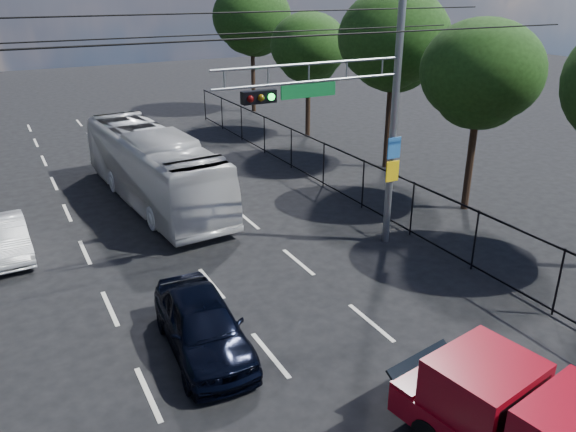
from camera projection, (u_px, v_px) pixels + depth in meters
lane_markings at (156, 216)px, 21.80m from camera, size 6.12×38.00×0.01m
signal_mast at (365, 94)px, 17.19m from camera, size 6.43×0.39×9.50m
utility_wires at (186, 30)px, 14.82m from camera, size 22.00×5.04×0.74m
fence_right at (347, 175)px, 23.22m from camera, size 0.06×34.03×2.00m
tree_right_b at (480, 81)px, 20.68m from camera, size 4.50×4.50×7.31m
tree_right_c at (393, 46)px, 25.58m from camera, size 5.10×5.10×8.29m
tree_right_d at (309, 52)px, 31.45m from camera, size 4.32×4.32×7.02m
tree_right_e at (252, 23)px, 37.65m from camera, size 5.28×5.28×8.58m
navy_hatchback at (203, 325)px, 13.54m from camera, size 2.02×4.43×1.47m
white_bus at (153, 167)px, 22.77m from camera, size 3.32×10.85×2.98m
white_van at (6, 238)px, 18.46m from camera, size 1.46×3.79×1.23m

